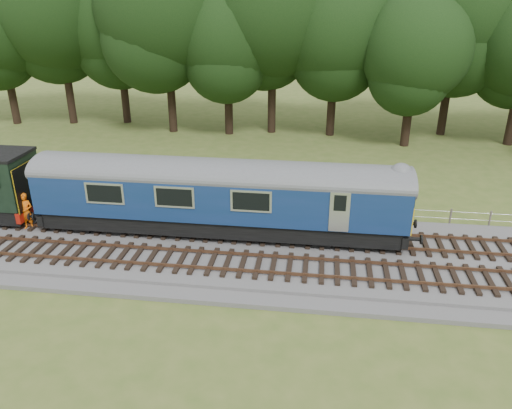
# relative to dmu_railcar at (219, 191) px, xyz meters

# --- Properties ---
(ground) EXTENTS (120.00, 120.00, 0.00)m
(ground) POSITION_rel_dmu_railcar_xyz_m (5.82, -1.40, -2.61)
(ground) COLOR #485F23
(ground) RESTS_ON ground
(ballast) EXTENTS (70.00, 7.00, 0.35)m
(ballast) POSITION_rel_dmu_railcar_xyz_m (5.82, -1.40, -2.43)
(ballast) COLOR #4C4C4F
(ballast) RESTS_ON ground
(track_north) EXTENTS (67.20, 2.40, 0.21)m
(track_north) POSITION_rel_dmu_railcar_xyz_m (5.82, -0.00, -2.19)
(track_north) COLOR black
(track_north) RESTS_ON ballast
(track_south) EXTENTS (67.20, 2.40, 0.21)m
(track_south) POSITION_rel_dmu_railcar_xyz_m (5.82, -3.00, -2.19)
(track_south) COLOR black
(track_south) RESTS_ON ballast
(fence) EXTENTS (64.00, 0.12, 1.00)m
(fence) POSITION_rel_dmu_railcar_xyz_m (5.82, 3.10, -2.61)
(fence) COLOR #6B6054
(fence) RESTS_ON ground
(tree_line) EXTENTS (70.00, 8.00, 18.00)m
(tree_line) POSITION_rel_dmu_railcar_xyz_m (5.82, 20.60, -2.61)
(tree_line) COLOR black
(tree_line) RESTS_ON ground
(dmu_railcar) EXTENTS (18.05, 2.86, 3.88)m
(dmu_railcar) POSITION_rel_dmu_railcar_xyz_m (0.00, 0.00, 0.00)
(dmu_railcar) COLOR black
(dmu_railcar) RESTS_ON ground
(worker) EXTENTS (0.71, 0.47, 1.93)m
(worker) POSITION_rel_dmu_railcar_xyz_m (-9.80, -0.86, -1.29)
(worker) COLOR orange
(worker) RESTS_ON ballast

